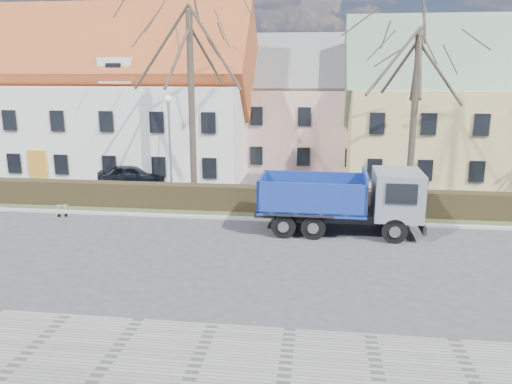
# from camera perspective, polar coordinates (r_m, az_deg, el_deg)

# --- Properties ---
(ground) EXTENTS (120.00, 120.00, 0.00)m
(ground) POSITION_cam_1_polar(r_m,az_deg,el_deg) (20.77, -7.45, -6.62)
(ground) COLOR #3D3D40
(sidewalk_near) EXTENTS (80.00, 5.00, 0.08)m
(sidewalk_near) POSITION_cam_1_polar(r_m,az_deg,el_deg) (13.54, -17.06, -18.73)
(sidewalk_near) COLOR gray
(sidewalk_near) RESTS_ON ground
(curb_far) EXTENTS (80.00, 0.30, 0.12)m
(curb_far) POSITION_cam_1_polar(r_m,az_deg,el_deg) (25.00, -4.80, -2.89)
(curb_far) COLOR #ACA9A6
(curb_far) RESTS_ON ground
(grass_strip) EXTENTS (80.00, 3.00, 0.10)m
(grass_strip) POSITION_cam_1_polar(r_m,az_deg,el_deg) (26.50, -4.08, -1.93)
(grass_strip) COLOR #3F4B2A
(grass_strip) RESTS_ON ground
(hedge) EXTENTS (60.00, 0.90, 1.30)m
(hedge) POSITION_cam_1_polar(r_m,az_deg,el_deg) (26.16, -4.18, -0.79)
(hedge) COLOR black
(hedge) RESTS_ON ground
(building_white) EXTENTS (26.80, 10.80, 9.50)m
(building_white) POSITION_cam_1_polar(r_m,az_deg,el_deg) (39.32, -20.40, 9.31)
(building_white) COLOR white
(building_white) RESTS_ON ground
(building_pink) EXTENTS (10.80, 8.80, 8.00)m
(building_pink) POSITION_cam_1_polar(r_m,az_deg,el_deg) (38.96, 5.74, 8.94)
(building_pink) COLOR #D3A395
(building_pink) RESTS_ON ground
(building_yellow) EXTENTS (18.80, 10.80, 8.50)m
(building_yellow) POSITION_cam_1_polar(r_m,az_deg,el_deg) (37.54, 24.42, 8.01)
(building_yellow) COLOR #D1B872
(building_yellow) RESTS_ON ground
(tree_1) EXTENTS (9.20, 9.20, 12.65)m
(tree_1) POSITION_cam_1_polar(r_m,az_deg,el_deg) (28.24, -7.43, 11.86)
(tree_1) COLOR #3B3228
(tree_1) RESTS_ON ground
(tree_2) EXTENTS (8.00, 8.00, 11.00)m
(tree_2) POSITION_cam_1_polar(r_m,az_deg,el_deg) (27.79, 17.69, 9.61)
(tree_2) COLOR #3B3228
(tree_2) RESTS_ON ground
(dump_truck) EXTENTS (7.58, 2.93, 3.01)m
(dump_truck) POSITION_cam_1_polar(r_m,az_deg,el_deg) (22.73, 8.89, -0.90)
(dump_truck) COLOR navy
(dump_truck) RESTS_ON ground
(streetlight) EXTENTS (0.47, 0.47, 6.00)m
(streetlight) POSITION_cam_1_polar(r_m,az_deg,el_deg) (27.34, -9.78, 4.71)
(streetlight) COLOR gray
(streetlight) RESTS_ON ground
(cart_frame) EXTENTS (0.88, 0.68, 0.71)m
(cart_frame) POSITION_cam_1_polar(r_m,az_deg,el_deg) (26.92, -21.74, -1.98)
(cart_frame) COLOR silver
(cart_frame) RESTS_ON ground
(parked_car_a) EXTENTS (4.45, 2.45, 1.43)m
(parked_car_a) POSITION_cam_1_polar(r_m,az_deg,el_deg) (32.52, -13.97, 1.82)
(parked_car_a) COLOR black
(parked_car_a) RESTS_ON ground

